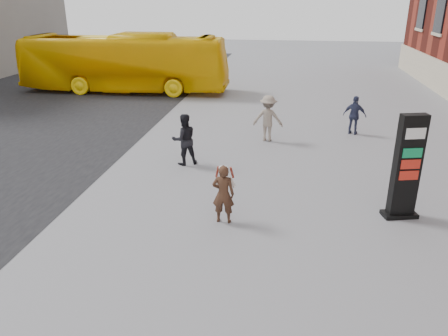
# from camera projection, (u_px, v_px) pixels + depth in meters

# --- Properties ---
(ground) EXTENTS (100.00, 100.00, 0.00)m
(ground) POSITION_uv_depth(u_px,v_px,m) (250.00, 233.00, 10.48)
(ground) COLOR #9E9EA3
(info_pylon) EXTENTS (0.95, 0.63, 2.71)m
(info_pylon) POSITION_uv_depth(u_px,v_px,m) (407.00, 168.00, 10.79)
(info_pylon) COLOR black
(info_pylon) RESTS_ON ground
(woman) EXTENTS (0.58, 0.51, 1.52)m
(woman) POSITION_uv_depth(u_px,v_px,m) (223.00, 193.00, 10.75)
(woman) COLOR #362218
(woman) RESTS_ON ground
(bus) EXTENTS (12.08, 3.05, 3.35)m
(bus) POSITION_uv_depth(u_px,v_px,m) (125.00, 63.00, 25.49)
(bus) COLOR yellow
(bus) RESTS_ON road
(pedestrian_a) EXTENTS (1.05, 0.98, 1.73)m
(pedestrian_a) POSITION_uv_depth(u_px,v_px,m) (184.00, 139.00, 14.49)
(pedestrian_a) COLOR black
(pedestrian_a) RESTS_ON ground
(pedestrian_b) EXTENTS (1.22, 0.77, 1.79)m
(pedestrian_b) POSITION_uv_depth(u_px,v_px,m) (268.00, 118.00, 16.89)
(pedestrian_b) COLOR gray
(pedestrian_b) RESTS_ON ground
(pedestrian_c) EXTENTS (1.00, 0.67, 1.58)m
(pedestrian_c) POSITION_uv_depth(u_px,v_px,m) (355.00, 115.00, 17.74)
(pedestrian_c) COLOR #2D3350
(pedestrian_c) RESTS_ON ground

